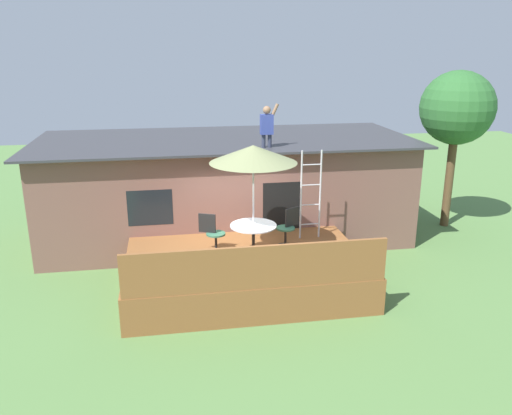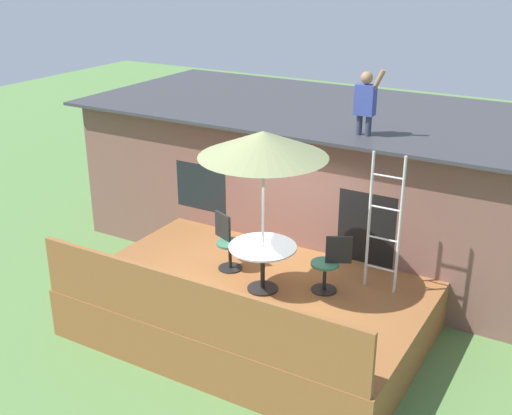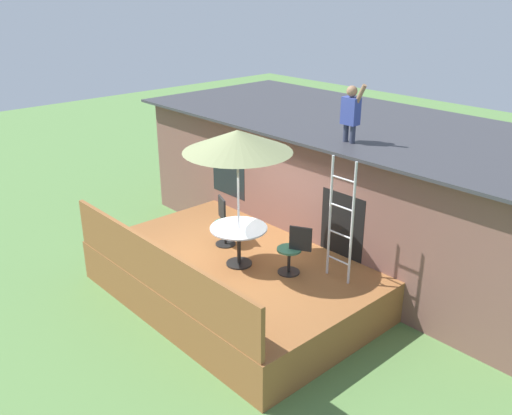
# 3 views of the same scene
# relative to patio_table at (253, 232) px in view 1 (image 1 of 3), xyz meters

# --- Properties ---
(ground_plane) EXTENTS (40.00, 40.00, 0.00)m
(ground_plane) POSITION_rel_patio_table_xyz_m (-0.19, 0.07, -1.39)
(ground_plane) COLOR #567F42
(house) EXTENTS (10.50, 4.50, 2.87)m
(house) POSITION_rel_patio_table_xyz_m (-0.19, 3.67, 0.06)
(house) COLOR brown
(house) RESTS_ON ground
(deck) EXTENTS (5.33, 3.56, 0.80)m
(deck) POSITION_rel_patio_table_xyz_m (-0.19, 0.07, -0.99)
(deck) COLOR brown
(deck) RESTS_ON ground
(deck_railing) EXTENTS (5.23, 0.08, 0.90)m
(deck_railing) POSITION_rel_patio_table_xyz_m (-0.19, -1.66, -0.14)
(deck_railing) COLOR brown
(deck_railing) RESTS_ON deck
(patio_table) EXTENTS (1.04, 1.04, 0.74)m
(patio_table) POSITION_rel_patio_table_xyz_m (0.00, 0.00, 0.00)
(patio_table) COLOR black
(patio_table) RESTS_ON deck
(patio_umbrella) EXTENTS (1.90, 1.90, 2.54)m
(patio_umbrella) POSITION_rel_patio_table_xyz_m (-0.00, -0.00, 1.76)
(patio_umbrella) COLOR silver
(patio_umbrella) RESTS_ON deck
(step_ladder) EXTENTS (0.52, 0.04, 2.20)m
(step_ladder) POSITION_rel_patio_table_xyz_m (1.56, 0.94, 0.51)
(step_ladder) COLOR silver
(step_ladder) RESTS_ON deck
(person_figure) EXTENTS (0.47, 0.20, 1.11)m
(person_figure) POSITION_rel_patio_table_xyz_m (0.71, 2.13, 2.09)
(person_figure) COLOR #33384C
(person_figure) RESTS_ON house
(patio_chair_left) EXTENTS (0.60, 0.44, 0.92)m
(patio_chair_left) POSITION_rel_patio_table_xyz_m (-0.88, 0.37, -0.13)
(patio_chair_left) COLOR black
(patio_chair_left) RESTS_ON deck
(patio_chair_right) EXTENTS (0.58, 0.44, 0.92)m
(patio_chair_right) POSITION_rel_patio_table_xyz_m (0.91, 0.49, -0.13)
(patio_chair_right) COLOR black
(patio_chair_right) RESTS_ON deck
(backyard_tree) EXTENTS (2.15, 2.15, 4.71)m
(backyard_tree) POSITION_rel_patio_table_xyz_m (6.60, 3.34, 2.20)
(backyard_tree) COLOR brown
(backyard_tree) RESTS_ON ground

